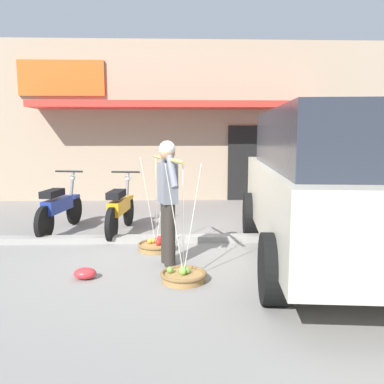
{
  "coord_description": "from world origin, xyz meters",
  "views": [
    {
      "loc": [
        0.19,
        -5.89,
        1.79
      ],
      "look_at": [
        0.43,
        0.6,
        0.85
      ],
      "focal_mm": 37.93,
      "sensor_mm": 36.0,
      "label": 1
    }
  ],
  "objects_px": {
    "fruit_vendor": "(168,194)",
    "parked_truck": "(332,182)",
    "fruit_basket_left_side": "(156,245)",
    "plastic_litter_bag": "(85,273)",
    "motorcycle_nearest_shop": "(59,207)",
    "fruit_basket_right_side": "(183,275)",
    "motorcycle_second_in_row": "(120,209)"
  },
  "relations": [
    {
      "from": "fruit_basket_right_side",
      "to": "plastic_litter_bag",
      "type": "bearing_deg",
      "value": 174.01
    },
    {
      "from": "fruit_vendor",
      "to": "parked_truck",
      "type": "height_order",
      "value": "parked_truck"
    },
    {
      "from": "fruit_vendor",
      "to": "plastic_litter_bag",
      "type": "relative_size",
      "value": 6.05
    },
    {
      "from": "fruit_vendor",
      "to": "parked_truck",
      "type": "xyz_separation_m",
      "value": [
        2.23,
        -0.03,
        0.16
      ]
    },
    {
      "from": "fruit_basket_right_side",
      "to": "motorcycle_nearest_shop",
      "type": "xyz_separation_m",
      "value": [
        -2.22,
        2.61,
        0.38
      ]
    },
    {
      "from": "fruit_basket_left_side",
      "to": "motorcycle_nearest_shop",
      "type": "bearing_deg",
      "value": 145.13
    },
    {
      "from": "parked_truck",
      "to": "plastic_litter_bag",
      "type": "bearing_deg",
      "value": -170.99
    },
    {
      "from": "motorcycle_nearest_shop",
      "to": "parked_truck",
      "type": "relative_size",
      "value": 0.36
    },
    {
      "from": "fruit_basket_right_side",
      "to": "motorcycle_second_in_row",
      "type": "relative_size",
      "value": 0.8
    },
    {
      "from": "fruit_basket_right_side",
      "to": "motorcycle_nearest_shop",
      "type": "height_order",
      "value": "fruit_basket_right_side"
    },
    {
      "from": "motorcycle_second_in_row",
      "to": "parked_truck",
      "type": "height_order",
      "value": "parked_truck"
    },
    {
      "from": "motorcycle_nearest_shop",
      "to": "parked_truck",
      "type": "height_order",
      "value": "parked_truck"
    },
    {
      "from": "motorcycle_nearest_shop",
      "to": "parked_truck",
      "type": "bearing_deg",
      "value": -24.89
    },
    {
      "from": "fruit_basket_left_side",
      "to": "fruit_basket_right_side",
      "type": "distance_m",
      "value": 1.4
    },
    {
      "from": "fruit_basket_left_side",
      "to": "plastic_litter_bag",
      "type": "distance_m",
      "value": 1.47
    },
    {
      "from": "fruit_basket_right_side",
      "to": "motorcycle_second_in_row",
      "type": "height_order",
      "value": "fruit_basket_right_side"
    },
    {
      "from": "fruit_basket_right_side",
      "to": "motorcycle_nearest_shop",
      "type": "bearing_deg",
      "value": 130.38
    },
    {
      "from": "fruit_basket_right_side",
      "to": "motorcycle_second_in_row",
      "type": "bearing_deg",
      "value": 114.04
    },
    {
      "from": "motorcycle_nearest_shop",
      "to": "plastic_litter_bag",
      "type": "relative_size",
      "value": 6.46
    },
    {
      "from": "fruit_vendor",
      "to": "plastic_litter_bag",
      "type": "bearing_deg",
      "value": -152.01
    },
    {
      "from": "motorcycle_second_in_row",
      "to": "parked_truck",
      "type": "distance_m",
      "value": 3.68
    },
    {
      "from": "fruit_basket_left_side",
      "to": "plastic_litter_bag",
      "type": "relative_size",
      "value": 5.18
    },
    {
      "from": "fruit_basket_left_side",
      "to": "fruit_basket_right_side",
      "type": "height_order",
      "value": "same"
    },
    {
      "from": "fruit_basket_left_side",
      "to": "fruit_basket_right_side",
      "type": "relative_size",
      "value": 1.0
    },
    {
      "from": "fruit_basket_left_side",
      "to": "parked_truck",
      "type": "bearing_deg",
      "value": -16.12
    },
    {
      "from": "fruit_vendor",
      "to": "fruit_basket_right_side",
      "type": "relative_size",
      "value": 1.17
    },
    {
      "from": "fruit_basket_left_side",
      "to": "fruit_basket_right_side",
      "type": "xyz_separation_m",
      "value": [
        0.4,
        -1.34,
        -0.0
      ]
    },
    {
      "from": "fruit_basket_right_side",
      "to": "motorcycle_nearest_shop",
      "type": "relative_size",
      "value": 0.8
    },
    {
      "from": "motorcycle_second_in_row",
      "to": "plastic_litter_bag",
      "type": "relative_size",
      "value": 6.49
    },
    {
      "from": "parked_truck",
      "to": "plastic_litter_bag",
      "type": "relative_size",
      "value": 17.72
    },
    {
      "from": "fruit_vendor",
      "to": "parked_truck",
      "type": "relative_size",
      "value": 0.34
    },
    {
      "from": "motorcycle_nearest_shop",
      "to": "motorcycle_second_in_row",
      "type": "distance_m",
      "value": 1.14
    }
  ]
}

